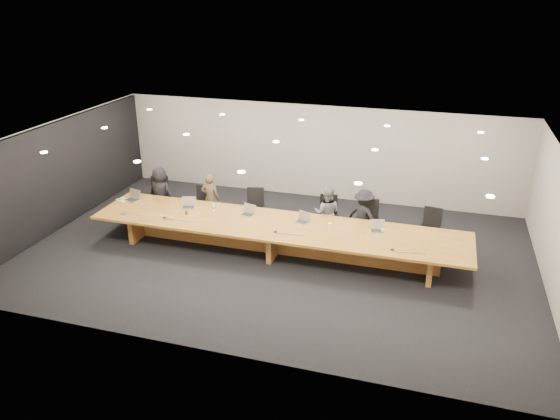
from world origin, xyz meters
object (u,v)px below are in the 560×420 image
Objects in this scene: chair_left at (202,205)px; mic_center at (276,231)px; chair_mid_left at (255,208)px; chair_mid_right at (328,216)px; chair_far_right at (430,229)px; laptop_d at (301,218)px; paper_cup_near at (330,225)px; conference_table at (276,233)px; laptop_b at (188,203)px; amber_mug at (186,213)px; chair_far_left at (159,197)px; paper_cup_far at (383,231)px; person_b at (211,198)px; person_c at (327,213)px; mic_right at (392,249)px; laptop_a at (131,195)px; laptop_c at (247,210)px; av_box at (125,214)px; mic_left at (165,217)px; water_bottle at (214,208)px; laptop_e at (377,226)px; chair_right at (370,222)px; person_a at (161,193)px; person_d at (363,216)px.

chair_left reaches higher than mic_center.
chair_mid_left is 2.03m from mic_center.
chair_mid_right reaches higher than chair_left.
laptop_d is (-2.95, -1.00, 0.35)m from chair_far_right.
conference_table is at bearing -170.48° from paper_cup_near.
laptop_b reaches higher than amber_mug.
chair_far_left is at bearing 169.20° from chair_mid_left.
paper_cup_far is 0.89× the size of mic_center.
chair_left is at bearing 8.94° from person_b.
person_c reaches higher than chair_mid_left.
mic_right is (5.09, -0.49, -0.03)m from amber_mug.
chair_mid_right is 10.55× the size of mic_center.
laptop_d is at bearing 14.42° from laptop_a.
av_box is (-2.92, -0.82, -0.12)m from laptop_c.
chair_left is 0.75× the size of person_c.
paper_cup_near is 4.01m from mic_left.
mic_right is (4.52, -0.87, -0.08)m from water_bottle.
laptop_b is 4.92m from paper_cup_far.
laptop_d is 0.97× the size of laptop_e.
laptop_b is (1.66, -0.04, -0.01)m from laptop_a.
chair_right is 0.77× the size of person_a.
water_bottle is at bearing 177.97° from paper_cup_near.
paper_cup_near is (3.47, -1.00, 0.10)m from person_b.
laptop_e reaches higher than water_bottle.
chair_mid_left is at bearing 32.03° from laptop_a.
chair_left is at bearing 161.72° from mic_right.
laptop_a is at bearing -159.03° from laptop_d.
chair_right is at bearing 39.48° from mic_center.
person_d is (5.56, 0.10, -0.03)m from person_a.
person_a reaches higher than laptop_e.
chair_far_right is 10.30× the size of mic_center.
person_a is at bearing 170.33° from chair_mid_left.
person_c is 1.02m from paper_cup_near.
person_c is at bearing 87.21° from laptop_d.
chair_left is at bearing 97.22° from amber_mug.
person_b reaches higher than chair_mid_right.
chair_right is 4.29m from person_b.
laptop_b is 1.02× the size of laptop_e.
chair_mid_right is 6.22× the size of av_box.
laptop_a is at bearing 119.26° from av_box.
laptop_a is (-1.88, -0.85, 0.19)m from person_b.
chair_left is 9.91× the size of paper_cup_near.
laptop_b is 3.65× the size of amber_mug.
mic_left is at bearing -154.24° from chair_far_right.
chair_left is 3.12× the size of laptop_d.
chair_mid_right is (4.73, 0.14, -0.03)m from chair_far_left.
mic_left is 1.01× the size of mic_right.
chair_far_left is 1.02× the size of chair_right.
person_b is at bearing 86.20° from amber_mug.
person_b is at bearing -176.66° from laptop_d.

